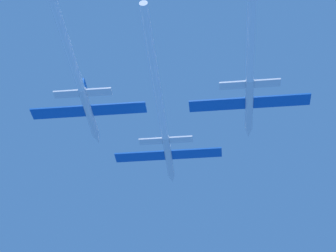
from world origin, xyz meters
TOP-DOWN VIEW (x-y plane):
  - jet_lead at (-0.56, -8.69)m, footprint 16.39×37.15m
  - jet_left_wing at (-10.86, -19.59)m, footprint 16.39×37.96m
  - jet_right_wing at (11.60, -19.71)m, footprint 16.39×36.56m

SIDE VIEW (x-z plane):
  - jet_right_wing at x=11.60m, z-range -1.96..0.76m
  - jet_lead at x=-0.56m, z-range -1.81..0.91m
  - jet_left_wing at x=-10.86m, z-range -0.95..1.76m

